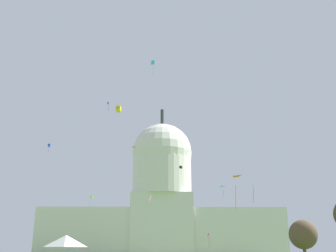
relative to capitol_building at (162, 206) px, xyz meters
name	(u,v)px	position (x,y,z in m)	size (l,w,h in m)	color
capitol_building	(162,206)	(0.00, 0.00, 0.00)	(118.02, 30.77, 76.21)	silver
event_tent	(65,251)	(-21.48, -110.07, -21.83)	(7.37, 5.48, 6.81)	white
tree_east_far	(303,235)	(34.21, -102.34, -18.06)	(9.31, 9.39, 10.77)	brown
kite_lime_mid	(92,197)	(-26.64, -49.38, -2.27)	(1.19, 1.19, 3.88)	#8CD133
kite_yellow_mid	(118,109)	(-7.13, -144.22, -0.95)	(0.89, 0.94, 0.95)	yellow
kite_magenta_low	(209,236)	(14.46, -73.42, -17.34)	(0.75, 1.07, 4.38)	#D1339E
kite_turquoise_mid	(223,187)	(14.77, -105.13, -6.99)	(1.52, 1.43, 2.60)	teal
kite_orange_low	(233,180)	(9.06, -149.99, -13.01)	(1.34, 1.91, 3.97)	orange
kite_blue_mid	(49,145)	(-33.60, -87.39, 8.01)	(0.76, 0.75, 2.55)	blue
kite_red_high	(133,148)	(-11.01, -56.67, 15.37)	(1.57, 1.04, 0.18)	red
kite_pink_low	(150,201)	(-3.04, -108.91, -10.76)	(0.51, 0.68, 4.46)	pink
kite_green_low	(253,188)	(19.18, -117.92, -9.11)	(0.59, 0.92, 4.14)	green
kite_cyan_high	(153,64)	(-2.97, -97.71, 29.86)	(0.99, 0.66, 4.75)	#33BCDB
kite_violet_high	(108,104)	(-18.99, -71.93, 26.90)	(0.62, 0.38, 3.32)	purple
kite_black_high	(181,167)	(7.88, -36.16, 12.12)	(1.35, 1.35, 3.78)	black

